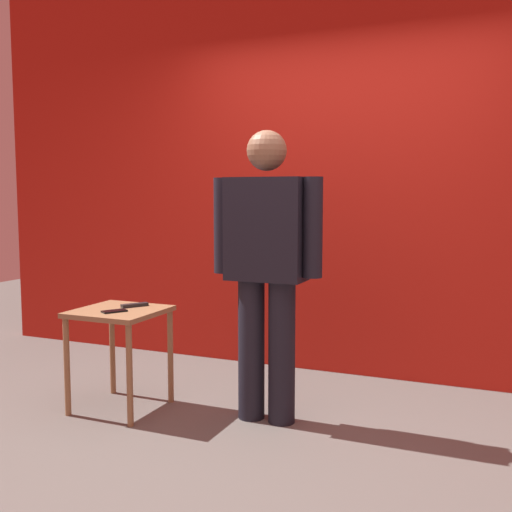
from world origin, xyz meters
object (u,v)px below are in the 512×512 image
(cell_phone, at_px, (114,311))
(tv_remote, at_px, (135,305))
(standing_person, at_px, (267,261))
(side_table, at_px, (119,326))

(cell_phone, distance_m, tv_remote, 0.19)
(standing_person, bearing_deg, cell_phone, -163.47)
(standing_person, height_order, side_table, standing_person)
(side_table, relative_size, tv_remote, 3.68)
(tv_remote, bearing_deg, standing_person, 37.35)
(standing_person, distance_m, cell_phone, 0.97)
(side_table, height_order, cell_phone, cell_phone)
(standing_person, height_order, tv_remote, standing_person)
(standing_person, bearing_deg, side_table, -168.87)
(standing_person, distance_m, side_table, 1.01)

